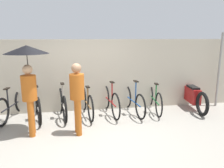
{
  "coord_description": "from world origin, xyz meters",
  "views": [
    {
      "loc": [
        -0.3,
        -4.4,
        2.18
      ],
      "look_at": [
        0.62,
        0.94,
        1.0
      ],
      "focal_mm": 35.0,
      "sensor_mm": 36.0,
      "label": 1
    }
  ],
  "objects": [
    {
      "name": "ground_plane",
      "position": [
        0.0,
        0.0,
        0.0
      ],
      "size": [
        30.0,
        30.0,
        0.0
      ],
      "primitive_type": "plane",
      "color": "gray"
    },
    {
      "name": "parked_bicycle_1",
      "position": [
        -1.34,
        1.49,
        0.38
      ],
      "size": [
        0.57,
        1.69,
        1.02
      ],
      "rotation": [
        0.0,
        0.0,
        1.81
      ],
      "color": "black",
      "rests_on": "ground"
    },
    {
      "name": "pedestrian_center",
      "position": [
        -0.27,
        0.32,
        0.95
      ],
      "size": [
        0.32,
        0.32,
        1.62
      ],
      "rotation": [
        0.0,
        0.0,
        0.14
      ],
      "color": "#B25619",
      "rests_on": "ground"
    },
    {
      "name": "parked_bicycle_2",
      "position": [
        -0.67,
        1.51,
        0.38
      ],
      "size": [
        0.46,
        1.66,
        1.07
      ],
      "rotation": [
        0.0,
        0.0,
        1.73
      ],
      "color": "black",
      "rests_on": "ground"
    },
    {
      "name": "awning_pole",
      "position": [
        4.13,
        1.66,
        1.15
      ],
      "size": [
        0.07,
        0.07,
        2.31
      ],
      "color": "gray",
      "rests_on": "ground"
    },
    {
      "name": "parked_bicycle_4",
      "position": [
        0.67,
        1.51,
        0.39
      ],
      "size": [
        0.44,
        1.73,
        1.01
      ],
      "rotation": [
        0.0,
        0.0,
        1.7
      ],
      "color": "black",
      "rests_on": "ground"
    },
    {
      "name": "parked_bicycle_5",
      "position": [
        1.33,
        1.49,
        0.37
      ],
      "size": [
        0.44,
        1.77,
        1.1
      ],
      "rotation": [
        0.0,
        0.0,
        1.67
      ],
      "color": "black",
      "rests_on": "ground"
    },
    {
      "name": "pedestrian_leading",
      "position": [
        -1.3,
        0.52,
        1.55
      ],
      "size": [
        0.95,
        0.95,
        2.0
      ],
      "rotation": [
        0.0,
        0.0,
        0.12
      ],
      "color": "#B25619",
      "rests_on": "ground"
    },
    {
      "name": "parked_bicycle_6",
      "position": [
        2.0,
        1.57,
        0.37
      ],
      "size": [
        0.44,
        1.77,
        1.11
      ],
      "rotation": [
        0.0,
        0.0,
        1.45
      ],
      "color": "black",
      "rests_on": "ground"
    },
    {
      "name": "motorcycle",
      "position": [
        3.24,
        1.58,
        0.39
      ],
      "size": [
        0.58,
        2.0,
        0.91
      ],
      "rotation": [
        0.0,
        0.0,
        1.47
      ],
      "color": "black",
      "rests_on": "ground"
    },
    {
      "name": "parked_bicycle_3",
      "position": [
        -0.0,
        1.5,
        0.38
      ],
      "size": [
        0.44,
        1.73,
        1.1
      ],
      "rotation": [
        0.0,
        0.0,
        1.7
      ],
      "color": "black",
      "rests_on": "ground"
    },
    {
      "name": "back_wall",
      "position": [
        0.0,
        1.99,
        1.05
      ],
      "size": [
        13.25,
        0.12,
        2.11
      ],
      "color": "#B2A893",
      "rests_on": "ground"
    },
    {
      "name": "parked_bicycle_0",
      "position": [
        -2.0,
        1.6,
        0.38
      ],
      "size": [
        0.54,
        1.78,
        1.01
      ],
      "rotation": [
        0.0,
        0.0,
        1.37
      ],
      "color": "black",
      "rests_on": "ground"
    }
  ]
}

